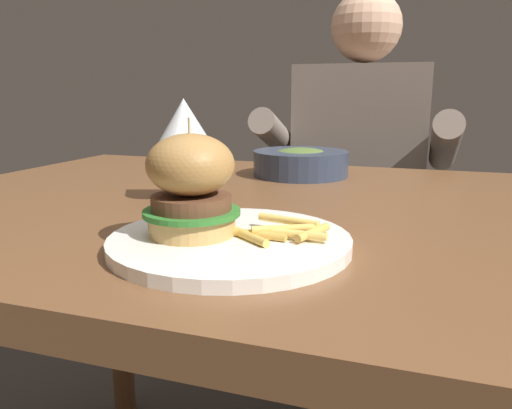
# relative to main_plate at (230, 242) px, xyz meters

# --- Properties ---
(dining_table) EXTENTS (1.25, 0.87, 0.74)m
(dining_table) POSITION_rel_main_plate_xyz_m (-0.02, 0.24, -0.10)
(dining_table) COLOR brown
(dining_table) RESTS_ON ground
(main_plate) EXTENTS (0.27, 0.27, 0.01)m
(main_plate) POSITION_rel_main_plate_xyz_m (0.00, 0.00, 0.00)
(main_plate) COLOR white
(main_plate) RESTS_ON dining_table
(burger_sandwich) EXTENTS (0.11, 0.11, 0.13)m
(burger_sandwich) POSITION_rel_main_plate_xyz_m (-0.04, -0.01, 0.06)
(burger_sandwich) COLOR tan
(burger_sandwich) RESTS_ON main_plate
(fries_pile) EXTENTS (0.11, 0.08, 0.02)m
(fries_pile) POSITION_rel_main_plate_xyz_m (0.06, 0.01, 0.01)
(fries_pile) COLOR #E0B251
(fries_pile) RESTS_ON main_plate
(wine_glass) EXTENTS (0.08, 0.08, 0.16)m
(wine_glass) POSITION_rel_main_plate_xyz_m (-0.15, 0.20, 0.11)
(wine_glass) COLOR silver
(wine_glass) RESTS_ON dining_table
(soup_bowl) EXTENTS (0.19, 0.19, 0.06)m
(soup_bowl) POSITION_rel_main_plate_xyz_m (-0.04, 0.50, 0.02)
(soup_bowl) COLOR #2D384C
(soup_bowl) RESTS_ON dining_table
(diner_person) EXTENTS (0.51, 0.36, 1.18)m
(diner_person) POSITION_rel_main_plate_xyz_m (0.02, 0.95, -0.18)
(diner_person) COLOR #282833
(diner_person) RESTS_ON ground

